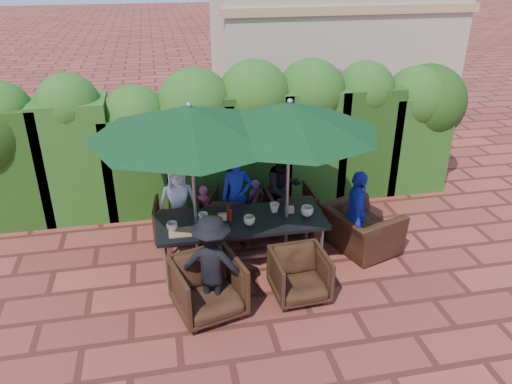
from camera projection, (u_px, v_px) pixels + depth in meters
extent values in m
plane|color=brown|center=(252.00, 271.00, 7.15)|extent=(80.00, 80.00, 0.00)
cube|color=black|center=(241.00, 221.00, 6.99)|extent=(2.36, 0.90, 0.05)
cube|color=gray|center=(242.00, 257.00, 7.25)|extent=(2.16, 0.05, 0.05)
cylinder|color=gray|center=(166.00, 266.00, 6.65)|extent=(0.05, 0.05, 0.70)
cylinder|color=gray|center=(164.00, 239.00, 7.27)|extent=(0.05, 0.05, 0.70)
cylinder|color=gray|center=(321.00, 249.00, 7.04)|extent=(0.05, 0.05, 0.70)
cylinder|color=gray|center=(307.00, 224.00, 7.65)|extent=(0.05, 0.05, 0.70)
cylinder|color=gray|center=(199.00, 267.00, 7.22)|extent=(0.44, 0.44, 0.03)
cylinder|color=gray|center=(194.00, 194.00, 6.70)|extent=(0.04, 0.04, 2.40)
cone|color=black|center=(190.00, 121.00, 6.25)|extent=(2.62, 2.62, 0.38)
sphere|color=gray|center=(189.00, 105.00, 6.16)|extent=(0.08, 0.08, 0.08)
cylinder|color=gray|center=(285.00, 260.00, 7.36)|extent=(0.44, 0.44, 0.03)
cylinder|color=gray|center=(287.00, 188.00, 6.84)|extent=(0.04, 0.04, 2.40)
cone|color=black|center=(290.00, 117.00, 6.39)|extent=(2.40, 2.40, 0.38)
sphere|color=gray|center=(290.00, 101.00, 6.31)|extent=(0.08, 0.08, 0.08)
imported|color=black|center=(177.00, 218.00, 7.83)|extent=(0.76, 0.72, 0.72)
imported|color=black|center=(234.00, 212.00, 7.92)|extent=(0.96, 0.93, 0.78)
imported|color=black|center=(289.00, 207.00, 8.10)|extent=(0.76, 0.71, 0.77)
imported|color=black|center=(208.00, 285.00, 6.18)|extent=(0.96, 0.93, 0.82)
imported|color=black|center=(300.00, 273.00, 6.49)|extent=(0.73, 0.69, 0.72)
imported|color=black|center=(362.00, 223.00, 7.50)|extent=(0.95, 1.18, 0.90)
imported|color=white|center=(178.00, 201.00, 7.81)|extent=(0.60, 0.36, 1.21)
imported|color=#202EAF|center=(237.00, 196.00, 7.83)|extent=(0.49, 0.40, 1.34)
imported|color=black|center=(283.00, 189.00, 8.01)|extent=(0.75, 0.60, 1.37)
imported|color=black|center=(212.00, 265.00, 6.12)|extent=(0.94, 0.66, 1.33)
imported|color=#202EAF|center=(356.00, 214.00, 7.28)|extent=(0.61, 0.87, 1.34)
imported|color=#E35076|center=(204.00, 210.00, 7.94)|extent=(0.36, 0.32, 0.82)
imported|color=#7B4698|center=(256.00, 204.00, 8.15)|extent=(0.30, 0.25, 0.82)
imported|color=green|center=(295.00, 115.00, 10.89)|extent=(1.77, 1.15, 1.79)
imported|color=#E35076|center=(331.00, 110.00, 11.16)|extent=(1.02, 0.91, 1.82)
imported|color=gray|center=(372.00, 110.00, 11.16)|extent=(1.19, 1.23, 1.83)
imported|color=beige|center=(172.00, 227.00, 6.68)|extent=(0.15, 0.15, 0.12)
imported|color=beige|center=(203.00, 218.00, 6.89)|extent=(0.14, 0.14, 0.13)
imported|color=beige|center=(249.00, 220.00, 6.82)|extent=(0.16, 0.16, 0.13)
imported|color=beige|center=(274.00, 208.00, 7.15)|extent=(0.14, 0.14, 0.13)
imported|color=beige|center=(307.00, 211.00, 7.05)|extent=(0.18, 0.18, 0.14)
cylinder|color=#B20C0A|center=(230.00, 215.00, 6.91)|extent=(0.04, 0.04, 0.17)
cylinder|color=#4C230C|center=(228.00, 211.00, 7.03)|extent=(0.04, 0.04, 0.17)
cube|color=olive|center=(182.00, 232.00, 6.65)|extent=(0.35, 0.25, 0.02)
cube|color=tan|center=(222.00, 217.00, 6.94)|extent=(0.12, 0.06, 0.10)
cube|color=tan|center=(290.00, 210.00, 7.13)|extent=(0.12, 0.06, 0.10)
cube|color=#16390F|center=(14.00, 165.00, 8.11)|extent=(1.15, 0.95, 1.98)
sphere|color=#16390F|center=(1.00, 112.00, 7.72)|extent=(0.95, 0.95, 0.95)
cube|color=#16390F|center=(77.00, 159.00, 8.28)|extent=(1.15, 0.95, 2.03)
sphere|color=#16390F|center=(68.00, 105.00, 7.88)|extent=(1.01, 1.01, 1.01)
cube|color=#16390F|center=(140.00, 162.00, 8.52)|extent=(1.15, 0.95, 1.75)
sphere|color=#16390F|center=(135.00, 119.00, 8.18)|extent=(1.11, 1.11, 1.11)
cube|color=#16390F|center=(198.00, 154.00, 8.67)|extent=(1.15, 0.95, 1.90)
sphere|color=#16390F|center=(195.00, 106.00, 8.30)|extent=(1.27, 1.27, 1.27)
cube|color=#16390F|center=(254.00, 147.00, 8.82)|extent=(1.15, 0.95, 2.01)
sphere|color=#16390F|center=(254.00, 96.00, 8.43)|extent=(1.24, 1.24, 1.24)
cube|color=#16390F|center=(308.00, 143.00, 9.00)|extent=(1.15, 0.95, 2.02)
sphere|color=#16390F|center=(311.00, 93.00, 8.60)|extent=(1.19, 1.19, 1.19)
cube|color=#16390F|center=(361.00, 139.00, 9.18)|extent=(1.15, 0.95, 2.01)
sphere|color=#16390F|center=(365.00, 90.00, 8.78)|extent=(1.03, 1.03, 1.03)
cube|color=#16390F|center=(410.00, 140.00, 9.40)|extent=(1.15, 0.95, 1.82)
sphere|color=#16390F|center=(416.00, 98.00, 9.05)|extent=(1.16, 1.16, 1.16)
sphere|color=#16390F|center=(427.00, 102.00, 9.24)|extent=(1.40, 1.40, 1.40)
cube|color=tan|center=(330.00, 56.00, 13.24)|extent=(6.00, 3.00, 3.20)
cube|color=tan|center=(355.00, 10.00, 11.39)|extent=(6.20, 0.25, 0.20)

